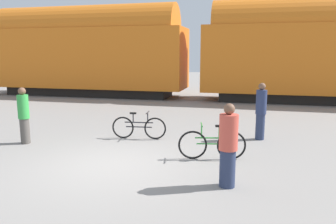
{
  "coord_description": "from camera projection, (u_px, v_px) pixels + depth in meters",
  "views": [
    {
      "loc": [
        3.18,
        -7.13,
        2.69
      ],
      "look_at": [
        1.06,
        1.46,
        1.1
      ],
      "focal_mm": 35.0,
      "sensor_mm": 36.0,
      "label": 1
    }
  ],
  "objects": [
    {
      "name": "rail_near",
      "position": [
        192.0,
        100.0,
        19.01
      ],
      "size": [
        38.44,
        0.07,
        0.01
      ],
      "primitive_type": "cube",
      "color": "#4C4238",
      "rests_on": "ground_plane"
    },
    {
      "name": "rail_far",
      "position": [
        196.0,
        97.0,
        20.39
      ],
      "size": [
        38.44,
        0.07,
        0.01
      ],
      "primitive_type": "cube",
      "color": "#4C4238",
      "rests_on": "ground_plane"
    },
    {
      "name": "bicycle_green",
      "position": [
        212.0,
        144.0,
        8.37
      ],
      "size": [
        1.71,
        0.48,
        0.93
      ],
      "color": "black",
      "rests_on": "ground_plane"
    },
    {
      "name": "person_in_green",
      "position": [
        24.0,
        115.0,
        9.77
      ],
      "size": [
        0.32,
        0.32,
        1.7
      ],
      "rotation": [
        0.0,
        0.0,
        3.8
      ],
      "color": "#514C47",
      "rests_on": "ground_plane"
    },
    {
      "name": "person_in_navy",
      "position": [
        261.0,
        111.0,
        10.22
      ],
      "size": [
        0.33,
        0.33,
        1.79
      ],
      "rotation": [
        0.0,
        0.0,
        3.45
      ],
      "color": "#283351",
      "rests_on": "ground_plane"
    },
    {
      "name": "person_in_red",
      "position": [
        228.0,
        146.0,
        6.56
      ],
      "size": [
        0.38,
        0.38,
        1.72
      ],
      "rotation": [
        0.0,
        0.0,
        6.07
      ],
      "color": "#283351",
      "rests_on": "ground_plane"
    },
    {
      "name": "freight_train",
      "position": [
        194.0,
        49.0,
        19.18
      ],
      "size": [
        26.44,
        3.01,
        5.63
      ],
      "color": "black",
      "rests_on": "ground_plane"
    },
    {
      "name": "bicycle_black",
      "position": [
        139.0,
        127.0,
        10.39
      ],
      "size": [
        1.74,
        0.46,
        0.87
      ],
      "color": "black",
      "rests_on": "ground_plane"
    },
    {
      "name": "ground_plane",
      "position": [
        112.0,
        164.0,
        8.04
      ],
      "size": [
        80.0,
        80.0,
        0.0
      ],
      "primitive_type": "plane",
      "color": "gray"
    }
  ]
}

